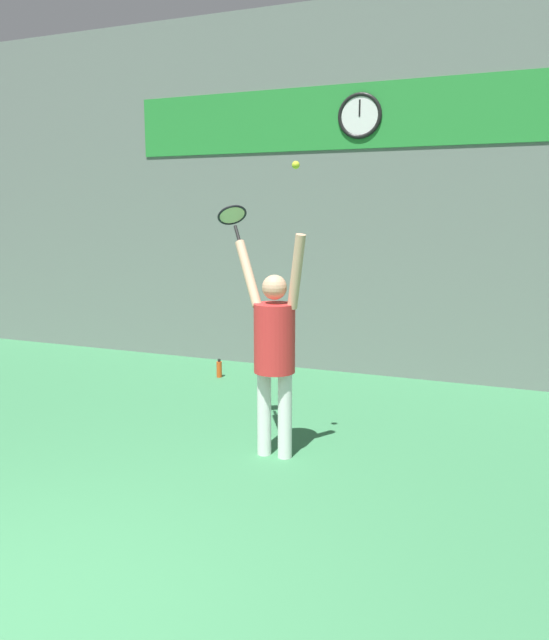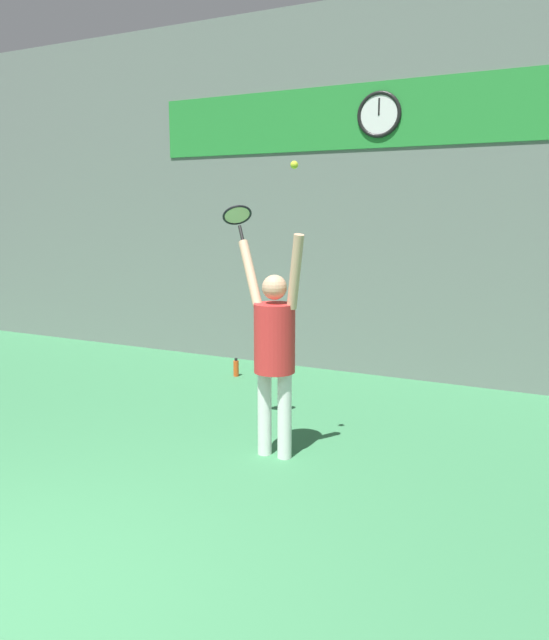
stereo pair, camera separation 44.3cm
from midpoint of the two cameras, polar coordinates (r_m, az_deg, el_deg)
The scene contains 7 objects.
back_wall at distance 8.79m, azimuth 3.24°, elevation 11.49°, with size 18.00×0.10×5.00m.
sponsor_banner at distance 8.82m, azimuth 3.17°, elevation 17.97°, with size 5.71×0.02×0.84m.
scoreboard_clock at distance 8.66m, azimuth 6.28°, elevation 18.08°, with size 0.59×0.05×0.59m.
tennis_player at distance 5.64m, azimuth -2.27°, elevation -2.25°, with size 0.84×0.47×2.06m.
tennis_racket at distance 6.09m, azimuth -5.97°, elevation 9.38°, with size 0.37×0.37×0.36m.
tennis_ball at distance 5.37m, azimuth -0.47°, elevation 14.00°, with size 0.07×0.07×0.07m.
water_bottle at distance 8.64m, azimuth -6.55°, elevation -4.48°, with size 0.07×0.07×0.26m.
Camera 1 is at (2.64, -2.12, 2.23)m, focal length 35.00 mm.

